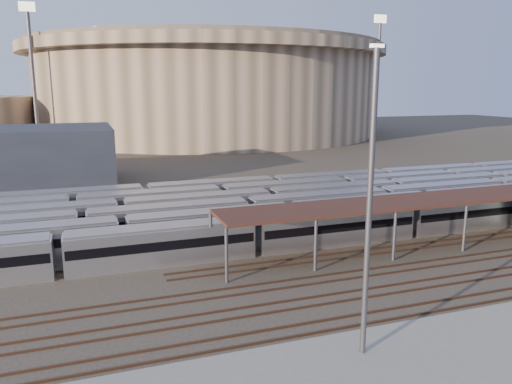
% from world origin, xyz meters
% --- Properties ---
extents(ground, '(420.00, 420.00, 0.00)m').
position_xyz_m(ground, '(0.00, 0.00, 0.00)').
color(ground, '#383026').
rests_on(ground, ground).
extents(apron, '(50.00, 9.00, 0.20)m').
position_xyz_m(apron, '(-5.00, -15.00, 0.10)').
color(apron, gray).
rests_on(apron, ground).
extents(subway_trains, '(122.45, 23.90, 3.60)m').
position_xyz_m(subway_trains, '(1.30, 18.50, 1.80)').
color(subway_trains, silver).
rests_on(subway_trains, ground).
extents(inspection_shed, '(60.30, 6.00, 5.30)m').
position_xyz_m(inspection_shed, '(22.00, 4.00, 4.98)').
color(inspection_shed, '#515055').
rests_on(inspection_shed, ground).
extents(empty_tracks, '(170.00, 9.62, 0.18)m').
position_xyz_m(empty_tracks, '(0.00, -5.00, 0.09)').
color(empty_tracks, '#4C3323').
rests_on(empty_tracks, ground).
extents(stadium, '(124.00, 124.00, 32.50)m').
position_xyz_m(stadium, '(25.00, 140.00, 16.47)').
color(stadium, tan).
rests_on(stadium, ground).
extents(floodlight_0, '(4.00, 1.00, 38.40)m').
position_xyz_m(floodlight_0, '(-30.00, 110.00, 20.65)').
color(floodlight_0, '#515055').
rests_on(floodlight_0, ground).
extents(floodlight_2, '(4.00, 1.00, 38.40)m').
position_xyz_m(floodlight_2, '(70.00, 100.00, 20.65)').
color(floodlight_2, '#515055').
rests_on(floodlight_2, ground).
extents(floodlight_3, '(4.00, 1.00, 38.40)m').
position_xyz_m(floodlight_3, '(-10.00, 160.00, 20.65)').
color(floodlight_3, '#515055').
rests_on(floodlight_3, ground).
extents(yard_light_pole, '(0.81, 0.36, 19.00)m').
position_xyz_m(yard_light_pole, '(-3.19, -13.25, 9.78)').
color(yard_light_pole, '#515055').
rests_on(yard_light_pole, apron).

